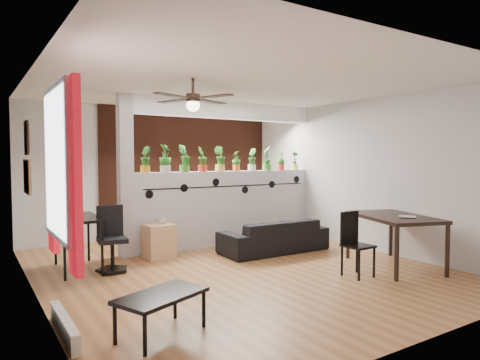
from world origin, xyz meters
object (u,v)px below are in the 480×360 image
at_px(potted_plant_6, 252,159).
at_px(cube_shelf, 159,241).
at_px(coffee_table, 161,298).
at_px(potted_plant_9, 295,160).
at_px(computer_desk, 77,222).
at_px(cup, 162,221).
at_px(folding_chair, 354,238).
at_px(potted_plant_4, 220,158).
at_px(potted_plant_1, 165,157).
at_px(ceiling_fan, 193,101).
at_px(potted_plant_3, 202,158).
at_px(dining_table, 394,221).
at_px(office_chair, 112,243).
at_px(potted_plant_2, 184,158).
at_px(sofa, 274,236).
at_px(potted_plant_7, 267,157).
at_px(potted_plant_5, 236,160).
at_px(potted_plant_0, 145,159).
at_px(potted_plant_8, 281,160).

xyz_separation_m(potted_plant_6, cube_shelf, (-2.02, -0.34, -1.31)).
bearing_deg(coffee_table, potted_plant_6, 45.25).
xyz_separation_m(potted_plant_9, computer_desk, (-4.32, -0.41, -0.86)).
xyz_separation_m(cup, folding_chair, (1.79, -2.37, -0.08)).
bearing_deg(potted_plant_4, potted_plant_1, 180.00).
bearing_deg(ceiling_fan, potted_plant_9, 29.51).
distance_m(potted_plant_3, dining_table, 3.33).
xyz_separation_m(cube_shelf, office_chair, (-0.86, -0.39, 0.13)).
distance_m(potted_plant_2, sofa, 2.04).
bearing_deg(potted_plant_2, potted_plant_7, -0.00).
bearing_deg(ceiling_fan, folding_chair, -25.05).
bearing_deg(potted_plant_5, cup, -168.12).
xyz_separation_m(potted_plant_1, potted_plant_3, (0.70, 0.00, -0.02)).
bearing_deg(potted_plant_7, potted_plant_5, 180.00).
distance_m(office_chair, dining_table, 4.06).
bearing_deg(computer_desk, potted_plant_3, 10.41).
height_order(ceiling_fan, folding_chair, ceiling_fan).
height_order(sofa, coffee_table, sofa).
bearing_deg(computer_desk, potted_plant_9, 5.38).
relative_size(dining_table, folding_chair, 1.83).
xyz_separation_m(potted_plant_1, potted_plant_6, (1.76, -0.00, -0.02)).
bearing_deg(potted_plant_4, dining_table, -63.46).
relative_size(potted_plant_9, cube_shelf, 0.69).
height_order(ceiling_fan, potted_plant_3, ceiling_fan).
bearing_deg(potted_plant_0, cube_shelf, -75.31).
distance_m(ceiling_fan, coffee_table, 2.60).
relative_size(potted_plant_7, coffee_table, 0.51).
distance_m(potted_plant_7, computer_desk, 3.75).
relative_size(ceiling_fan, potted_plant_2, 2.55).
relative_size(computer_desk, coffee_table, 1.17).
bearing_deg(sofa, potted_plant_8, -131.99).
height_order(ceiling_fan, sofa, ceiling_fan).
xyz_separation_m(potted_plant_0, sofa, (1.90, -0.96, -1.32)).
relative_size(ceiling_fan, computer_desk, 1.10).
bearing_deg(potted_plant_6, dining_table, -76.47).
height_order(computer_desk, folding_chair, folding_chair).
relative_size(potted_plant_3, coffee_table, 0.47).
bearing_deg(potted_plant_3, potted_plant_8, 0.00).
xyz_separation_m(potted_plant_0, potted_plant_6, (2.11, -0.00, -0.01)).
height_order(ceiling_fan, computer_desk, ceiling_fan).
distance_m(potted_plant_6, sofa, 1.64).
relative_size(potted_plant_3, office_chair, 0.48).
relative_size(ceiling_fan, dining_table, 0.75).
distance_m(potted_plant_3, potted_plant_5, 0.70).
xyz_separation_m(potted_plant_0, potted_plant_9, (3.16, 0.00, -0.03)).
bearing_deg(cube_shelf, potted_plant_7, 6.25).
bearing_deg(potted_plant_1, potted_plant_7, 0.00).
bearing_deg(potted_plant_8, ceiling_fan, -147.53).
xyz_separation_m(potted_plant_4, potted_plant_5, (0.35, 0.00, -0.04)).
bearing_deg(computer_desk, potted_plant_0, 19.33).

